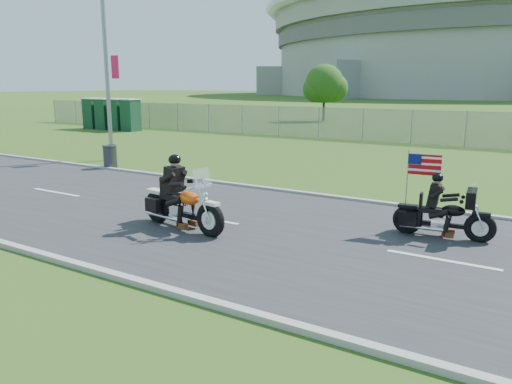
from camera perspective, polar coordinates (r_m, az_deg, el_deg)
The scene contains 15 objects.
ground at distance 12.04m, azimuth 1.51°, elevation -4.52°, with size 420.00×420.00×0.00m, color #2C4716.
road at distance 12.03m, azimuth 1.51°, elevation -4.43°, with size 120.00×8.00×0.04m, color #28282B.
curb_north at distance 15.54m, azimuth 9.10°, elevation -0.62°, with size 120.00×0.18×0.12m, color #9E9B93.
curb_south at distance 8.97m, azimuth -11.94°, elevation -10.47°, with size 120.00×0.18×0.12m, color #9E9B93.
fence at distance 31.94m, azimuth 12.12°, elevation 7.55°, with size 60.00×0.03×2.00m, color gray.
stadium at distance 182.19m, azimuth 24.59°, elevation 15.00°, with size 140.40×140.40×29.20m.
streetlight at distance 24.15m, azimuth -16.51°, elevation 16.92°, with size 0.90×2.46×10.00m.
porta_toilet_a at distance 38.80m, azimuth -14.13°, elevation 8.46°, with size 1.10×1.10×2.30m, color #123B21.
porta_toilet_b at distance 39.82m, azimuth -15.55°, elevation 8.47°, with size 1.10×1.10×2.30m, color #123B21.
porta_toilet_c at distance 40.86m, azimuth -16.90°, elevation 8.48°, with size 1.10×1.10×2.30m, color #123B21.
porta_toilet_d at distance 41.92m, azimuth -18.18°, elevation 8.48°, with size 1.10×1.10×2.30m, color #123B21.
tree_fence_mid at distance 48.23m, azimuth 7.88°, elevation 11.94°, with size 3.96×3.69×5.30m.
motorcycle_lead at distance 12.16m, azimuth -8.56°, elevation -1.64°, with size 2.75×0.92×1.85m.
motorcycle_follow at distance 12.11m, azimuth 20.57°, elevation -2.65°, with size 2.25×0.78×1.88m.
trash_can at distance 21.66m, azimuth -16.33°, elevation 3.82°, with size 0.55×0.55×0.96m, color #403F45.
Camera 1 is at (5.82, -9.95, 3.47)m, focal length 35.00 mm.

